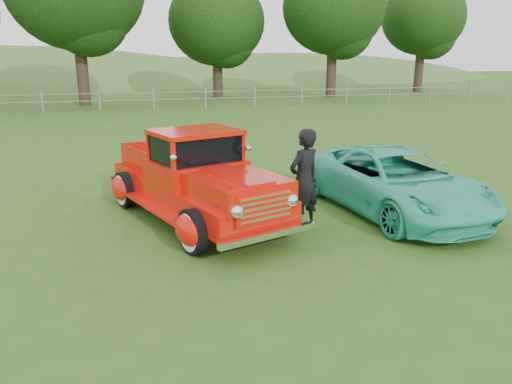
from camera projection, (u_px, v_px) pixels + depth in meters
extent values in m
plane|color=#2A5216|center=(229.00, 249.00, 8.32)|extent=(140.00, 140.00, 0.00)
ellipsoid|color=#365C21|center=(281.00, 103.00, 71.97)|extent=(72.00, 52.00, 14.00)
cube|color=#6C645B|center=(154.00, 100.00, 28.70)|extent=(48.00, 0.04, 0.04)
cube|color=#6C645B|center=(153.00, 92.00, 28.59)|extent=(48.00, 0.04, 0.04)
cylinder|color=black|center=(82.00, 65.00, 30.04)|extent=(0.70, 0.70, 4.84)
cylinder|color=black|center=(218.00, 71.00, 36.06)|extent=(0.70, 0.70, 3.74)
ellipsoid|color=black|center=(217.00, 21.00, 35.15)|extent=(6.80, 6.80, 6.12)
cylinder|color=black|center=(331.00, 66.00, 36.02)|extent=(0.70, 0.70, 4.40)
ellipsoid|color=black|center=(334.00, 8.00, 34.94)|extent=(7.20, 7.20, 6.48)
cylinder|color=black|center=(419.00, 66.00, 40.99)|extent=(0.70, 0.70, 4.18)
ellipsoid|color=black|center=(423.00, 17.00, 39.96)|extent=(6.60, 6.60, 5.94)
cylinder|color=black|center=(194.00, 231.00, 8.04)|extent=(0.49, 0.80, 0.76)
cylinder|color=black|center=(277.00, 213.00, 8.94)|extent=(0.49, 0.80, 0.76)
cylinder|color=black|center=(126.00, 189.00, 10.51)|extent=(0.49, 0.80, 0.76)
cylinder|color=black|center=(196.00, 179.00, 11.41)|extent=(0.49, 0.80, 0.76)
cube|color=red|center=(195.00, 191.00, 9.67)|extent=(3.04, 4.86, 0.44)
ellipsoid|color=red|center=(190.00, 230.00, 7.99)|extent=(0.65, 0.85, 0.54)
ellipsoid|color=red|center=(280.00, 211.00, 8.97)|extent=(0.65, 0.85, 0.54)
ellipsoid|color=red|center=(122.00, 188.00, 10.46)|extent=(0.65, 0.85, 0.54)
ellipsoid|color=red|center=(198.00, 177.00, 11.44)|extent=(0.65, 0.85, 0.54)
cube|color=red|center=(237.00, 189.00, 8.33)|extent=(1.80, 1.96, 0.42)
cube|color=red|center=(196.00, 171.00, 9.48)|extent=(1.96, 1.81, 0.44)
cube|color=black|center=(196.00, 147.00, 9.35)|extent=(1.74, 1.55, 0.50)
cube|color=red|center=(195.00, 132.00, 9.28)|extent=(1.85, 1.67, 0.08)
cube|color=red|center=(165.00, 160.00, 10.64)|extent=(1.77, 2.24, 0.45)
cube|color=white|center=(265.00, 207.00, 7.72)|extent=(1.03, 0.46, 0.50)
cube|color=white|center=(269.00, 235.00, 7.76)|extent=(1.73, 0.71, 0.10)
cube|color=white|center=(147.00, 174.00, 11.64)|extent=(1.64, 0.68, 0.10)
imported|color=#2EB89A|center=(395.00, 181.00, 10.11)|extent=(2.68, 4.84, 1.28)
imported|color=black|center=(304.00, 180.00, 9.06)|extent=(0.81, 0.71, 1.87)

